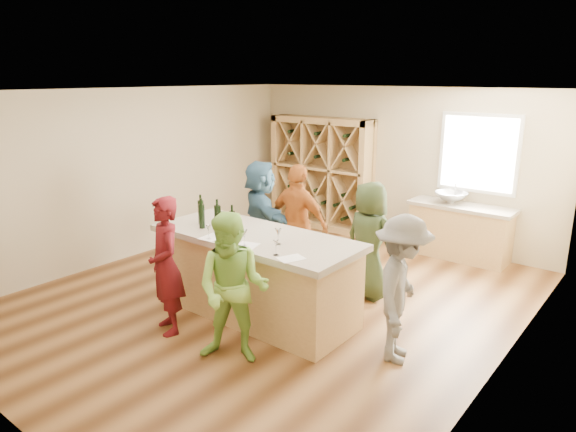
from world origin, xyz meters
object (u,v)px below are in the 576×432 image
Objects in this scene: wine_bottle_d at (220,223)px; wine_bottle_a at (201,212)px; person_near_left at (166,266)px; person_far_mid at (298,224)px; wine_bottle_e at (232,223)px; tasting_counter_base at (256,277)px; wine_rack at (321,173)px; wine_bottle_c at (217,217)px; person_far_left at (261,214)px; wine_bottle_b at (202,216)px; person_near_right at (233,289)px; sink at (451,197)px; person_far_right at (369,240)px; person_server at (402,290)px.

wine_bottle_a is at bearing 165.14° from wine_bottle_d.
person_far_mid is at bearing 108.20° from person_near_left.
wine_bottle_e is 0.96m from person_near_left.
tasting_counter_base is 0.78m from wine_bottle_e.
person_far_mid reaches higher than wine_bottle_e.
wine_rack is 3.97m from wine_bottle_a.
person_far_mid reaches higher than wine_bottle_c.
person_far_left reaches higher than wine_bottle_c.
wine_bottle_b is 1.67m from person_far_left.
person_near_right is (0.56, -0.96, 0.32)m from tasting_counter_base.
person_far_mid is at bearing -118.17° from sink.
wine_bottle_e is (1.42, -3.95, 0.13)m from wine_rack.
wine_bottle_c is 1.66m from person_far_left.
wine_rack is 1.28× the size of person_far_left.
person_near_right is at bearing 25.73° from person_near_left.
person_near_right reaches higher than wine_bottle_b.
person_near_right is at bearing 93.69° from person_far_right.
person_near_right is (1.27, -0.74, -0.41)m from wine_bottle_b.
wine_bottle_a is at bearing 140.89° from wine_bottle_b.
person_far_right is (0.29, 2.35, -0.01)m from person_near_right.
wine_bottle_b is 0.19× the size of person_near_left.
person_far_right is at bearing 48.49° from wine_bottle_c.
wine_bottle_a is 1.71m from person_near_right.
wine_bottle_c is at bearing 115.39° from person_near_right.
wine_bottle_b is at bearing -114.06° from sink.
person_far_mid reaches higher than person_far_left.
wine_bottle_b is 2.28m from person_far_right.
person_far_right is at bearing 53.19° from wine_bottle_d.
person_near_right is 1.02× the size of person_server.
person_far_right is (1.71, 1.48, -0.42)m from wine_bottle_a.
person_server is at bearing -168.50° from person_far_left.
wine_bottle_b is 1.57m from person_far_mid.
sink is 1.70× the size of wine_bottle_a.
sink is at bearing 70.27° from wine_bottle_d.
wine_bottle_d is 0.17× the size of person_far_right.
person_server reaches higher than wine_bottle_c.
wine_bottle_b is 0.19× the size of person_server.
tasting_counter_base is 1.51× the size of person_far_left.
person_far_mid is at bearing 102.44° from tasting_counter_base.
person_far_left reaches higher than sink.
person_far_mid is (0.09, 1.48, -0.33)m from wine_bottle_d.
sink is at bearing 65.94° from wine_bottle_b.
person_far_mid is (0.59, 1.35, -0.36)m from wine_bottle_a.
sink is at bearing 68.02° from wine_bottle_c.
wine_bottle_c is 0.18× the size of person_far_mid.
person_far_mid is 0.84m from person_far_left.
wine_rack is 4.20m from wine_bottle_e.
person_far_left is at bearing 120.02° from wine_bottle_e.
person_near_right is at bearing 110.88° from person_far_mid.
person_near_left reaches higher than wine_bottle_a.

